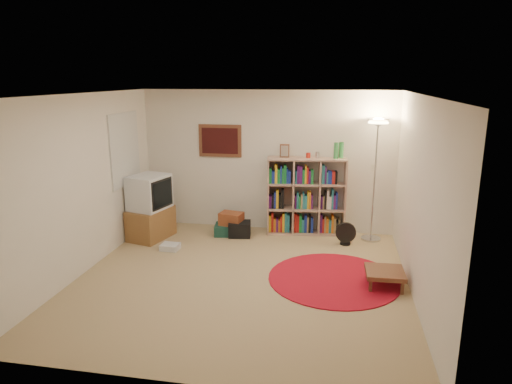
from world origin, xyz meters
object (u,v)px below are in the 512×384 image
floor_fan (346,234)px  bookshelf (305,197)px  side_table (385,273)px  tv_stand (150,208)px  floor_lamp (377,140)px  suitcase (231,229)px

floor_fan → bookshelf: bearing=143.7°
floor_fan → side_table: bearing=-73.7°
tv_stand → floor_fan: bearing=18.8°
bookshelf → floor_lamp: size_ratio=0.79×
bookshelf → suitcase: bearing=-172.3°
floor_lamp → suitcase: 2.92m
bookshelf → tv_stand: bearing=-171.1°
floor_lamp → side_table: 2.38m
floor_fan → suitcase: 1.99m
floor_lamp → suitcase: floor_lamp is taller
floor_fan → tv_stand: size_ratio=0.35×
bookshelf → suitcase: size_ratio=2.64×
floor_fan → tv_stand: 3.33m
floor_fan → floor_lamp: bearing=35.3°
floor_fan → tv_stand: (-3.30, -0.25, 0.34)m
floor_lamp → floor_fan: 1.62m
side_table → floor_lamp: bearing=91.9°
tv_stand → bookshelf: bearing=30.6°
floor_lamp → tv_stand: 3.97m
bookshelf → floor_lamp: floor_lamp is taller
bookshelf → floor_lamp: bearing=-15.2°
floor_lamp → side_table: floor_lamp is taller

